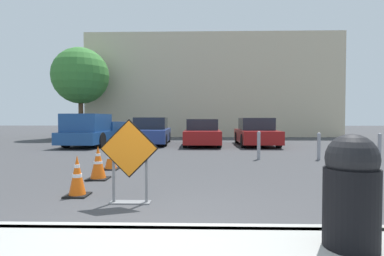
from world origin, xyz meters
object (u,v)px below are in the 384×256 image
at_px(parked_car_second, 202,133).
at_px(bollard_third, 380,146).
at_px(pickup_truck, 94,131).
at_px(trash_bin, 351,190).
at_px(road_closed_sign, 129,157).
at_px(parked_car_third, 256,133).
at_px(traffic_cone_third, 111,158).
at_px(traffic_cone_second, 98,163).
at_px(traffic_cone_fourth, 116,151).
at_px(parked_car_nearest, 151,132).
at_px(traffic_cone_nearest, 77,176).
at_px(bollard_nearest, 259,144).
at_px(bollard_second, 319,145).

bearing_deg(parked_car_second, bollard_third, 137.14).
xyz_separation_m(pickup_truck, trash_bin, (6.84, -12.35, -0.03)).
bearing_deg(road_closed_sign, parked_car_third, 69.39).
height_order(traffic_cone_third, pickup_truck, pickup_truck).
bearing_deg(traffic_cone_second, traffic_cone_fourth, 96.92).
relative_size(traffic_cone_third, bollard_third, 0.71).
bearing_deg(parked_car_nearest, parked_car_second, 165.66).
height_order(road_closed_sign, trash_bin, road_closed_sign).
bearing_deg(pickup_truck, traffic_cone_nearest, 111.02).
bearing_deg(traffic_cone_fourth, bollard_third, 5.29).
xyz_separation_m(bollard_nearest, bollard_third, (3.99, 0.00, -0.03)).
relative_size(traffic_cone_nearest, traffic_cone_second, 0.96).
bearing_deg(parked_car_third, traffic_cone_nearest, 64.37).
height_order(bollard_nearest, bollard_second, bollard_nearest).
xyz_separation_m(traffic_cone_fourth, bollard_second, (6.58, 0.79, 0.11)).
height_order(traffic_cone_second, bollard_second, bollard_second).
height_order(traffic_cone_nearest, traffic_cone_second, traffic_cone_second).
bearing_deg(road_closed_sign, traffic_cone_fourth, 108.06).
xyz_separation_m(traffic_cone_nearest, parked_car_second, (2.29, 10.37, 0.27)).
bearing_deg(bollard_second, traffic_cone_third, -161.77).
bearing_deg(parked_car_second, parked_car_nearest, -11.83).
bearing_deg(bollard_second, traffic_cone_nearest, -141.47).
distance_m(traffic_cone_fourth, bollard_third, 8.61).
bearing_deg(trash_bin, parked_car_second, 95.81).
xyz_separation_m(traffic_cone_second, pickup_truck, (-3.13, 8.55, 0.35)).
xyz_separation_m(traffic_cone_second, parked_car_nearest, (-0.35, 9.50, 0.29)).
distance_m(trash_bin, bollard_nearest, 7.24).
height_order(road_closed_sign, bollard_second, road_closed_sign).
bearing_deg(trash_bin, bollard_nearest, 85.61).
xyz_separation_m(pickup_truck, parked_car_third, (8.31, 0.21, -0.07)).
relative_size(parked_car_nearest, bollard_third, 5.03).
height_order(parked_car_nearest, parked_car_third, parked_car_nearest).
relative_size(parked_car_nearest, parked_car_third, 1.08).
bearing_deg(traffic_cone_second, trash_bin, -45.67).
bearing_deg(traffic_cone_nearest, traffic_cone_third, 94.98).
bearing_deg(bollard_third, pickup_truck, 155.71).
distance_m(bollard_nearest, bollard_third, 3.99).
relative_size(traffic_cone_second, traffic_cone_fourth, 1.00).
bearing_deg(traffic_cone_fourth, traffic_cone_third, -80.99).
distance_m(pickup_truck, bollard_nearest, 9.00).
bearing_deg(traffic_cone_fourth, parked_car_second, 66.47).
distance_m(traffic_cone_second, bollard_second, 7.13).
height_order(parked_car_nearest, bollard_second, parked_car_nearest).
relative_size(trash_bin, bollard_third, 1.21).
xyz_separation_m(trash_bin, bollard_third, (4.54, 7.21, -0.21)).
bearing_deg(parked_car_nearest, traffic_cone_second, 89.97).
relative_size(traffic_cone_fourth, bollard_third, 0.85).
height_order(traffic_cone_second, parked_car_second, parked_car_second).
bearing_deg(road_closed_sign, traffic_cone_nearest, 156.15).
xyz_separation_m(traffic_cone_fourth, parked_car_third, (5.50, 6.14, 0.28)).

